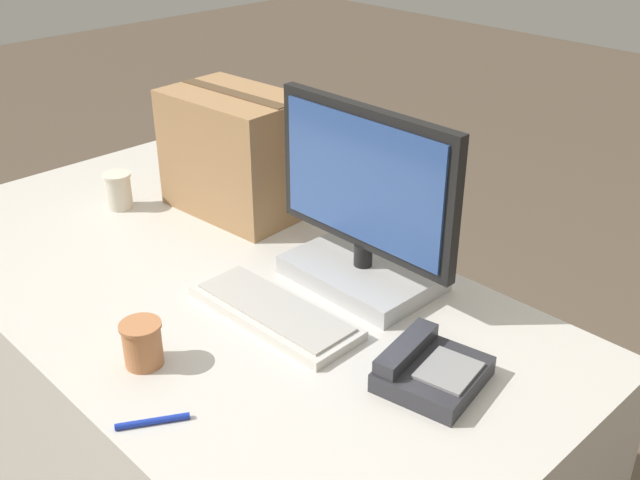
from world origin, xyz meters
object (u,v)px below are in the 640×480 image
at_px(desk_phone, 429,370).
at_px(cardboard_box, 236,153).
at_px(paper_cup_right, 142,344).
at_px(paper_cup_left, 118,190).
at_px(monitor, 364,219).
at_px(pen_marker, 153,421).
at_px(keyboard, 274,311).

relative_size(desk_phone, cardboard_box, 0.55).
bearing_deg(paper_cup_right, paper_cup_left, 152.78).
bearing_deg(desk_phone, paper_cup_right, -150.63).
bearing_deg(paper_cup_left, cardboard_box, 45.41).
distance_m(monitor, cardboard_box, 0.53).
relative_size(desk_phone, pen_marker, 1.83).
bearing_deg(cardboard_box, paper_cup_right, -53.35).
distance_m(monitor, paper_cup_left, 0.80).
distance_m(keyboard, pen_marker, 0.40).
height_order(paper_cup_right, cardboard_box, cardboard_box).
distance_m(keyboard, paper_cup_right, 0.30).
xyz_separation_m(cardboard_box, pen_marker, (0.60, -0.68, -0.16)).
xyz_separation_m(paper_cup_right, cardboard_box, (-0.44, 0.59, 0.12)).
xyz_separation_m(keyboard, cardboard_box, (-0.49, 0.30, 0.15)).
xyz_separation_m(keyboard, paper_cup_right, (-0.05, -0.30, 0.03)).
distance_m(keyboard, desk_phone, 0.38).
height_order(keyboard, cardboard_box, cardboard_box).
relative_size(keyboard, cardboard_box, 1.04).
bearing_deg(monitor, cardboard_box, 174.94).
relative_size(monitor, cardboard_box, 1.25).
distance_m(paper_cup_right, pen_marker, 0.19).
bearing_deg(cardboard_box, paper_cup_left, -134.59).
bearing_deg(paper_cup_left, keyboard, -4.14).
bearing_deg(paper_cup_left, paper_cup_right, -27.22).
relative_size(paper_cup_left, paper_cup_right, 1.10).
relative_size(paper_cup_right, cardboard_box, 0.23).
relative_size(paper_cup_right, pen_marker, 0.78).
bearing_deg(cardboard_box, keyboard, -30.93).
height_order(paper_cup_right, pen_marker, paper_cup_right).
xyz_separation_m(keyboard, paper_cup_left, (-0.73, 0.05, 0.04)).
height_order(cardboard_box, pen_marker, cardboard_box).
bearing_deg(keyboard, pen_marker, -75.50).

